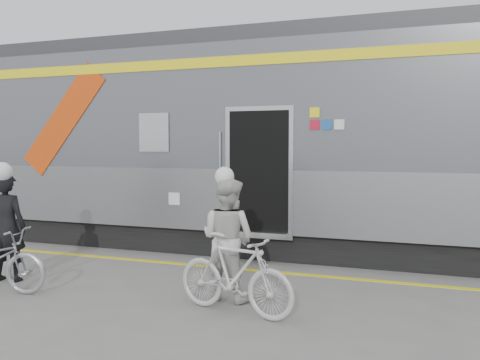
% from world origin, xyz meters
% --- Properties ---
extents(ground, '(90.00, 90.00, 0.00)m').
position_xyz_m(ground, '(0.00, 0.00, 0.00)').
color(ground, slate).
rests_on(ground, ground).
extents(train, '(24.00, 3.17, 4.10)m').
position_xyz_m(train, '(-1.52, 4.19, 2.05)').
color(train, black).
rests_on(train, ground).
extents(safety_strip, '(24.00, 0.12, 0.01)m').
position_xyz_m(safety_strip, '(0.00, 2.15, 0.00)').
color(safety_strip, yellow).
rests_on(safety_strip, ground).
extents(man, '(0.65, 0.49, 1.62)m').
position_xyz_m(man, '(-2.50, 0.33, 0.81)').
color(man, black).
rests_on(man, ground).
extents(woman, '(0.89, 0.76, 1.59)m').
position_xyz_m(woman, '(0.90, 0.62, 0.80)').
color(woman, silver).
rests_on(woman, ground).
extents(bicycle_right, '(1.67, 0.81, 0.97)m').
position_xyz_m(bicycle_right, '(1.20, 0.07, 0.48)').
color(bicycle_right, '#BBBBB6').
rests_on(bicycle_right, ground).
extents(helmet_man, '(0.28, 0.28, 0.28)m').
position_xyz_m(helmet_man, '(-2.50, 0.33, 1.76)').
color(helmet_man, white).
rests_on(helmet_man, man).
extents(helmet_woman, '(0.26, 0.26, 0.26)m').
position_xyz_m(helmet_woman, '(0.90, 0.62, 1.72)').
color(helmet_woman, white).
rests_on(helmet_woman, woman).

